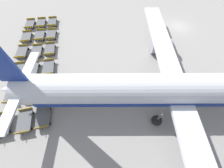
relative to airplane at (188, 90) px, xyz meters
The scene contains 20 objects.
ground_plane 18.30m from the airplane, 157.79° to the left, with size 500.00×500.00×0.00m, color gray.
airplane is the anchor object (origin of this frame).
baggage_dolly_row_near_col_a 30.83m from the airplane, 130.43° to the right, with size 3.69×1.81×0.92m.
baggage_dolly_row_near_col_b 28.17m from the airplane, 124.39° to the right, with size 3.72×1.92×0.92m.
baggage_dolly_row_near_col_c 25.94m from the airplane, 117.17° to the right, with size 3.68×1.81×0.92m.
baggage_dolly_row_near_col_d 23.89m from the airplane, 108.72° to the right, with size 3.70×1.85×0.92m.
baggage_dolly_row_near_col_e 22.59m from the airplane, 99.06° to the right, with size 3.68×1.80×0.92m.
baggage_dolly_row_near_col_f 22.12m from the airplane, 88.09° to the right, with size 3.73×1.96×0.92m.
baggage_dolly_row_mid_a_col_a 29.36m from the airplane, 133.42° to the right, with size 3.69×1.82×0.92m.
baggage_dolly_row_mid_a_col_b 26.36m from the airplane, 127.71° to the right, with size 3.69×1.81×0.92m.
baggage_dolly_row_mid_a_col_c 23.74m from the airplane, 119.69° to the right, with size 3.70×1.85×0.92m.
baggage_dolly_row_mid_a_col_d 21.90m from the airplane, 110.63° to the right, with size 3.68×1.80×0.92m.
baggage_dolly_row_mid_a_col_e 20.52m from the airplane, 100.44° to the right, with size 3.71×1.88×0.92m.
baggage_dolly_row_mid_a_col_f 19.74m from the airplane, 88.18° to the right, with size 3.73×1.95×0.92m.
baggage_dolly_row_mid_b_col_a 27.80m from the airplane, 136.70° to the right, with size 3.69×1.82×0.92m.
baggage_dolly_row_mid_b_col_b 24.76m from the airplane, 130.77° to the right, with size 3.68×1.79×0.92m.
baggage_dolly_row_mid_b_col_c 22.06m from the airplane, 123.12° to the right, with size 3.70×1.87×0.92m.
baggage_dolly_row_mid_b_col_d 19.74m from the airplane, 113.40° to the right, with size 3.72×1.90×0.92m.
baggage_dolly_row_mid_b_col_e 18.21m from the airplane, 101.59° to the right, with size 3.73×1.96×0.92m.
baggage_dolly_row_mid_b_col_f 17.64m from the airplane, 89.11° to the right, with size 3.74×1.98×0.92m.
Camera 1 is at (23.90, -16.38, 16.77)m, focal length 22.00 mm.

